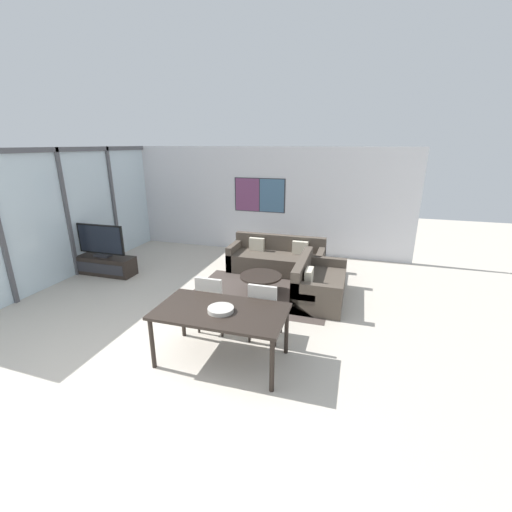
# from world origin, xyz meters

# --- Properties ---
(ground_plane) EXTENTS (24.00, 24.00, 0.00)m
(ground_plane) POSITION_xyz_m (0.00, 0.00, 0.00)
(ground_plane) COLOR beige
(wall_back) EXTENTS (8.02, 0.09, 2.80)m
(wall_back) POSITION_xyz_m (0.00, 6.06, 1.40)
(wall_back) COLOR silver
(wall_back) RESTS_ON ground_plane
(window_wall_left) EXTENTS (0.07, 6.06, 2.80)m
(window_wall_left) POSITION_xyz_m (-3.50, 3.03, 1.53)
(window_wall_left) COLOR silver
(window_wall_left) RESTS_ON ground_plane
(area_rug) EXTENTS (2.73, 1.92, 0.01)m
(area_rug) POSITION_xyz_m (0.86, 3.25, 0.00)
(area_rug) COLOR #473D38
(area_rug) RESTS_ON ground_plane
(tv_console) EXTENTS (1.46, 0.47, 0.42)m
(tv_console) POSITION_xyz_m (-2.90, 3.26, 0.21)
(tv_console) COLOR black
(tv_console) RESTS_ON ground_plane
(television) EXTENTS (1.18, 0.20, 0.74)m
(television) POSITION_xyz_m (-2.90, 3.26, 0.79)
(television) COLOR #2D2D33
(television) RESTS_ON tv_console
(sofa_main) EXTENTS (2.19, 0.88, 0.79)m
(sofa_main) POSITION_xyz_m (0.86, 4.63, 0.27)
(sofa_main) COLOR #51473D
(sofa_main) RESTS_ON ground_plane
(sofa_side) EXTENTS (0.88, 1.64, 0.79)m
(sofa_side) POSITION_xyz_m (1.95, 3.33, 0.27)
(sofa_side) COLOR #51473D
(sofa_side) RESTS_ON ground_plane
(coffee_table) EXTENTS (0.83, 0.83, 0.38)m
(coffee_table) POSITION_xyz_m (0.86, 3.25, 0.29)
(coffee_table) COLOR black
(coffee_table) RESTS_ON ground_plane
(dining_table) EXTENTS (1.75, 0.96, 0.77)m
(dining_table) POSITION_xyz_m (0.95, 0.95, 0.70)
(dining_table) COLOR black
(dining_table) RESTS_ON ground_plane
(dining_chair_left) EXTENTS (0.46, 0.46, 0.95)m
(dining_chair_left) POSITION_xyz_m (0.53, 1.63, 0.52)
(dining_chair_left) COLOR beige
(dining_chair_left) RESTS_ON ground_plane
(dining_chair_centre) EXTENTS (0.46, 0.46, 0.95)m
(dining_chair_centre) POSITION_xyz_m (1.38, 1.60, 0.52)
(dining_chair_centre) COLOR beige
(dining_chair_centre) RESTS_ON ground_plane
(fruit_bowl) EXTENTS (0.35, 0.35, 0.06)m
(fruit_bowl) POSITION_xyz_m (0.97, 0.91, 0.80)
(fruit_bowl) COLOR #B7B2A8
(fruit_bowl) RESTS_ON dining_table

